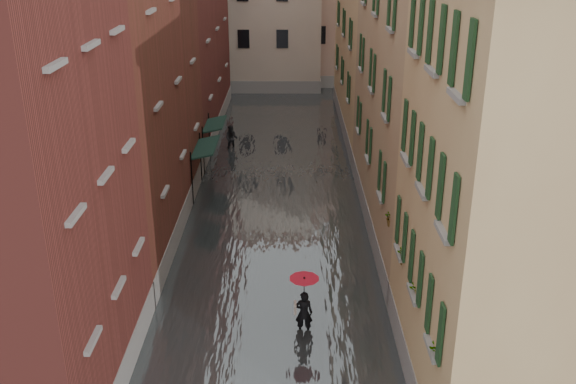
{
  "coord_description": "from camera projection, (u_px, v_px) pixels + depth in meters",
  "views": [
    {
      "loc": [
        0.66,
        -16.87,
        12.19
      ],
      "look_at": [
        0.56,
        5.72,
        3.0
      ],
      "focal_mm": 40.0,
      "sensor_mm": 36.0,
      "label": 1
    }
  ],
  "objects": [
    {
      "name": "awning_near",
      "position": [
        205.0,
        148.0,
        30.97
      ],
      "size": [
        1.09,
        3.15,
        2.8
      ],
      "color": "#142D23",
      "rests_on": "ground"
    },
    {
      "name": "pedestrian_far",
      "position": [
        231.0,
        139.0,
        38.04
      ],
      "size": [
        0.86,
        0.72,
        1.6
      ],
      "primitive_type": "imported",
      "rotation": [
        0.0,
        0.0,
        -0.15
      ],
      "color": "black",
      "rests_on": "ground"
    },
    {
      "name": "building_right_near",
      "position": [
        541.0,
        207.0,
        16.18
      ],
      "size": [
        6.0,
        8.0,
        11.5
      ],
      "primitive_type": "cube",
      "color": "tan",
      "rests_on": "ground"
    },
    {
      "name": "building_end_cream",
      "position": [
        247.0,
        6.0,
        52.99
      ],
      "size": [
        12.0,
        9.0,
        13.0
      ],
      "primitive_type": "cube",
      "color": "beige",
      "rests_on": "ground"
    },
    {
      "name": "building_end_pink",
      "position": [
        353.0,
        9.0,
        54.99
      ],
      "size": [
        10.0,
        9.0,
        12.0
      ],
      "primitive_type": "cube",
      "color": "tan",
      "rests_on": "ground"
    },
    {
      "name": "pedestrian_main",
      "position": [
        304.0,
        300.0,
        20.48
      ],
      "size": [
        0.97,
        0.97,
        2.06
      ],
      "color": "black",
      "rests_on": "ground"
    },
    {
      "name": "building_right_far",
      "position": [
        392.0,
        42.0,
        40.26
      ],
      "size": [
        6.0,
        16.0,
        11.5
      ],
      "primitive_type": "cube",
      "color": "tan",
      "rests_on": "ground"
    },
    {
      "name": "awning_far",
      "position": [
        214.0,
        126.0,
        34.66
      ],
      "size": [
        1.09,
        2.75,
        2.8
      ],
      "color": "#142D23",
      "rests_on": "ground"
    },
    {
      "name": "floodwater",
      "position": [
        278.0,
        191.0,
        32.23
      ],
      "size": [
        10.0,
        60.0,
        0.2
      ],
      "primitive_type": "cube",
      "color": "#484D4F",
      "rests_on": "ground"
    },
    {
      "name": "building_left_far",
      "position": [
        168.0,
        22.0,
        39.85
      ],
      "size": [
        6.0,
        16.0,
        14.0
      ],
      "primitive_type": "cube",
      "color": "maroon",
      "rests_on": "ground"
    },
    {
      "name": "ground",
      "position": [
        270.0,
        348.0,
        20.23
      ],
      "size": [
        120.0,
        120.0,
        0.0
      ],
      "primitive_type": "plane",
      "color": "#505052",
      "rests_on": "ground"
    },
    {
      "name": "building_left_mid",
      "position": [
        104.0,
        88.0,
        26.24
      ],
      "size": [
        6.0,
        14.0,
        12.5
      ],
      "primitive_type": "cube",
      "color": "maroon",
      "rests_on": "ground"
    },
    {
      "name": "building_right_mid",
      "position": [
        446.0,
        82.0,
        26.09
      ],
      "size": [
        6.0,
        14.0,
        13.0
      ],
      "primitive_type": "cube",
      "color": "tan",
      "rests_on": "ground"
    },
    {
      "name": "window_planters",
      "position": [
        413.0,
        263.0,
        18.11
      ],
      "size": [
        0.59,
        8.29,
        0.84
      ],
      "color": "brown",
      "rests_on": "ground"
    }
  ]
}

